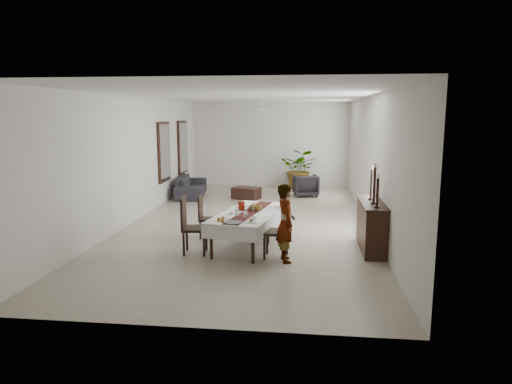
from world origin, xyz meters
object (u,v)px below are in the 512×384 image
object	(u,v)px
sideboard_body	(371,227)
sofa	(191,186)
red_pitcher	(241,206)
woman	(286,223)
dining_table_top	(250,214)

from	to	relation	value
sideboard_body	sofa	bearing A→B (deg)	132.62
red_pitcher	woman	xyz separation A→B (m)	(1.00, -1.14, -0.08)
red_pitcher	sofa	bearing A→B (deg)	114.73
red_pitcher	sofa	world-z (taller)	red_pitcher
red_pitcher	sofa	distance (m)	6.11
dining_table_top	red_pitcher	xyz separation A→B (m)	(-0.21, 0.19, 0.13)
red_pitcher	woman	bearing A→B (deg)	-48.63
dining_table_top	sofa	size ratio (longest dim) A/B	0.99
sideboard_body	woman	bearing A→B (deg)	-150.70
red_pitcher	sideboard_body	size ratio (longest dim) A/B	0.12
dining_table_top	woman	world-z (taller)	woman
sofa	sideboard_body	bearing A→B (deg)	-146.34
dining_table_top	sofa	xyz separation A→B (m)	(-2.76, 5.72, -0.35)
dining_table_top	red_pitcher	world-z (taller)	red_pitcher
woman	sofa	xyz separation A→B (m)	(-3.55, 6.68, -0.40)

